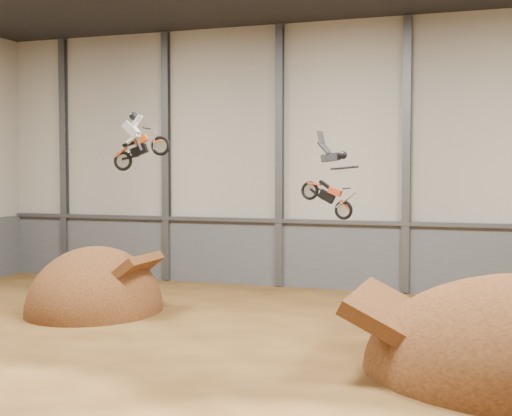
# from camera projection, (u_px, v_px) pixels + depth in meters

# --- Properties ---
(floor) EXTENTS (40.00, 40.00, 0.00)m
(floor) POSITION_uv_depth(u_px,v_px,m) (246.00, 362.00, 23.19)
(floor) COLOR #4A2E13
(floor) RESTS_ON ground
(back_wall) EXTENTS (40.00, 0.10, 14.00)m
(back_wall) POSITION_uv_depth(u_px,v_px,m) (342.00, 156.00, 37.02)
(back_wall) COLOR #A8A395
(back_wall) RESTS_ON ground
(lower_band_back) EXTENTS (39.80, 0.18, 3.50)m
(lower_band_back) POSITION_uv_depth(u_px,v_px,m) (341.00, 256.00, 37.20)
(lower_band_back) COLOR #53555A
(lower_band_back) RESTS_ON ground
(steel_rail) EXTENTS (39.80, 0.35, 0.20)m
(steel_rail) POSITION_uv_depth(u_px,v_px,m) (341.00, 222.00, 36.96)
(steel_rail) COLOR #47494F
(steel_rail) RESTS_ON lower_band_back
(steel_column_0) EXTENTS (0.40, 0.36, 13.90)m
(steel_column_0) POSITION_uv_depth(u_px,v_px,m) (64.00, 158.00, 42.16)
(steel_column_0) COLOR #47494F
(steel_column_0) RESTS_ON ground
(steel_column_1) EXTENTS (0.40, 0.36, 13.90)m
(steel_column_1) POSITION_uv_depth(u_px,v_px,m) (166.00, 157.00, 40.03)
(steel_column_1) COLOR #47494F
(steel_column_1) RESTS_ON ground
(steel_column_2) EXTENTS (0.40, 0.36, 13.90)m
(steel_column_2) POSITION_uv_depth(u_px,v_px,m) (280.00, 156.00, 37.89)
(steel_column_2) COLOR #47494F
(steel_column_2) RESTS_ON ground
(steel_column_3) EXTENTS (0.40, 0.36, 13.90)m
(steel_column_3) POSITION_uv_depth(u_px,v_px,m) (407.00, 155.00, 35.76)
(steel_column_3) COLOR #47494F
(steel_column_3) RESTS_ON ground
(takeoff_ramp) EXTENTS (5.78, 6.67, 5.78)m
(takeoff_ramp) POSITION_uv_depth(u_px,v_px,m) (95.00, 311.00, 31.46)
(takeoff_ramp) COLOR #402110
(takeoff_ramp) RESTS_ON ground
(fmx_rider_a) EXTENTS (3.08, 1.22, 2.87)m
(fmx_rider_a) POSITION_uv_depth(u_px,v_px,m) (145.00, 134.00, 27.39)
(fmx_rider_a) COLOR #D2511A
(fmx_rider_b) EXTENTS (3.85, 1.50, 3.58)m
(fmx_rider_b) POSITION_uv_depth(u_px,v_px,m) (323.00, 174.00, 26.25)
(fmx_rider_b) COLOR #BD3C1D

